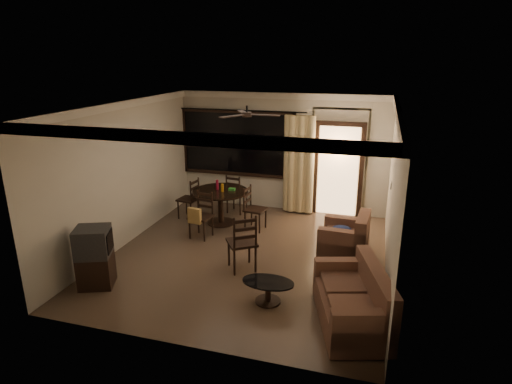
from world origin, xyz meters
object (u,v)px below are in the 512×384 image
(dining_chair_east, at_px, (255,217))
(coffee_table, at_px, (268,288))
(tv_cabinet, at_px, (95,257))
(side_chair, at_px, (242,253))
(dining_chair_south, at_px, (201,223))
(dining_table, at_px, (221,198))
(armchair, at_px, (347,240))
(dining_chair_west, at_px, (189,206))
(dining_chair_north, at_px, (237,201))
(sofa, at_px, (355,303))

(dining_chair_east, xyz_separation_m, coffee_table, (1.01, -2.72, -0.05))
(tv_cabinet, relative_size, side_chair, 0.95)
(dining_chair_south, xyz_separation_m, tv_cabinet, (-0.86, -2.28, 0.20))
(dining_table, bearing_deg, armchair, -18.66)
(dining_chair_west, relative_size, side_chair, 0.89)
(dining_chair_east, relative_size, dining_chair_north, 1.00)
(dining_chair_south, relative_size, armchair, 1.06)
(dining_table, distance_m, dining_chair_south, 0.91)
(dining_chair_north, bearing_deg, coffee_table, 123.45)
(dining_chair_north, relative_size, coffee_table, 1.18)
(dining_chair_south, bearing_deg, dining_chair_east, 45.70)
(dining_chair_north, distance_m, coffee_table, 4.01)
(dining_chair_north, xyz_separation_m, sofa, (3.03, -3.82, 0.05))
(sofa, bearing_deg, dining_table, 119.14)
(dining_chair_south, relative_size, side_chair, 0.89)
(tv_cabinet, height_order, sofa, tv_cabinet)
(dining_chair_west, xyz_separation_m, dining_chair_north, (0.94, 0.66, 0.00))
(tv_cabinet, bearing_deg, armchair, 7.69)
(dining_chair_east, relative_size, dining_chair_south, 1.00)
(sofa, height_order, armchair, armchair)
(tv_cabinet, height_order, coffee_table, tv_cabinet)
(coffee_table, bearing_deg, armchair, 61.68)
(coffee_table, bearing_deg, sofa, -8.95)
(dining_chair_north, bearing_deg, dining_chair_south, 90.00)
(dining_chair_south, height_order, sofa, dining_chair_south)
(dining_chair_east, xyz_separation_m, sofa, (2.31, -2.93, 0.05))
(dining_table, height_order, coffee_table, dining_table)
(armchair, bearing_deg, tv_cabinet, -146.95)
(tv_cabinet, xyz_separation_m, side_chair, (2.11, 1.19, -0.19))
(dining_chair_east, xyz_separation_m, side_chair, (0.30, -1.82, 0.03))
(dining_table, height_order, armchair, dining_table)
(dining_table, distance_m, dining_chair_north, 0.85)
(dining_chair_east, bearing_deg, dining_chair_west, 90.00)
(tv_cabinet, bearing_deg, coffee_table, -15.97)
(tv_cabinet, bearing_deg, dining_chair_west, 65.45)
(sofa, distance_m, side_chair, 2.29)
(dining_chair_north, bearing_deg, dining_table, 90.11)
(armchair, bearing_deg, dining_table, 164.89)
(tv_cabinet, xyz_separation_m, armchair, (3.83, 2.17, -0.16))
(dining_table, xyz_separation_m, sofa, (3.14, -3.05, -0.27))
(armchair, distance_m, coffee_table, 2.14)
(coffee_table, relative_size, side_chair, 0.75)
(dining_chair_west, bearing_deg, dining_chair_east, 90.00)
(dining_chair_north, distance_m, sofa, 4.88)
(side_chair, bearing_deg, tv_cabinet, -4.57)
(sofa, distance_m, armchair, 2.11)
(dining_chair_south, relative_size, dining_chair_north, 1.00)
(coffee_table, bearing_deg, dining_chair_west, 132.03)
(dining_chair_east, relative_size, sofa, 0.55)
(side_chair, bearing_deg, armchair, 175.74)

